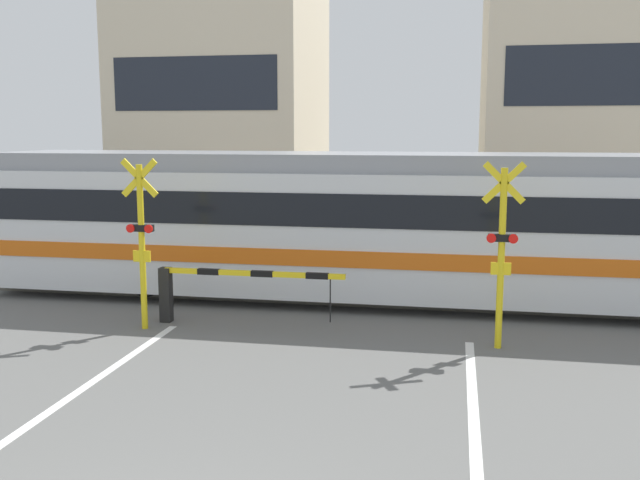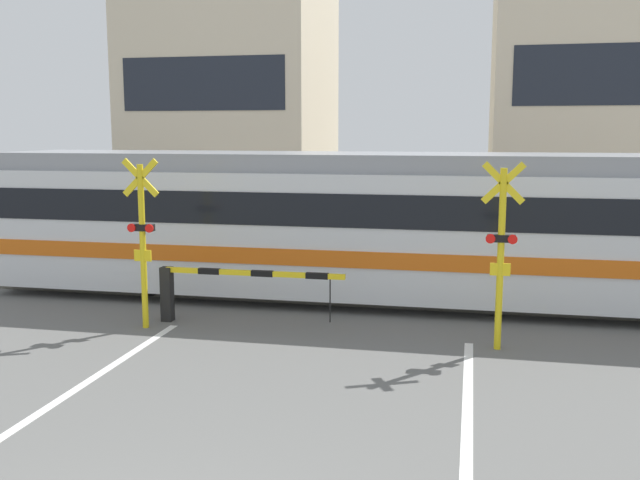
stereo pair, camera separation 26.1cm
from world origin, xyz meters
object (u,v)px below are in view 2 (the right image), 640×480
object	(u,v)px
crossing_signal_left	(142,236)
crossing_barrier_far	(445,247)
crossing_barrier_near	(211,284)
commuter_train	(407,223)
pedestrian	(354,223)
crossing_signal_right	(501,247)

from	to	relation	value
crossing_signal_left	crossing_barrier_far	bearing A→B (deg)	47.90
crossing_barrier_near	crossing_signal_left	bearing A→B (deg)	-154.46
commuter_train	crossing_signal_left	size ratio (longest dim) A/B	5.78
commuter_train	pedestrian	world-z (taller)	commuter_train
crossing_barrier_near	commuter_train	bearing A→B (deg)	37.38
crossing_barrier_far	commuter_train	bearing A→B (deg)	-104.98
crossing_barrier_near	crossing_barrier_far	size ratio (longest dim) A/B	1.00
crossing_barrier_far	pedestrian	xyz separation A→B (m)	(-2.68, 2.81, 0.16)
commuter_train	pedestrian	bearing A→B (deg)	110.24
crossing_signal_left	crossing_signal_right	bearing A→B (deg)	0.00
commuter_train	crossing_signal_left	xyz separation A→B (m)	(-4.40, -3.05, 0.03)
commuter_train	crossing_barrier_far	xyz separation A→B (m)	(0.69, 2.58, -0.90)
crossing_signal_right	pedestrian	size ratio (longest dim) A/B	1.93
crossing_signal_left	crossing_barrier_near	bearing A→B (deg)	25.54
crossing_barrier_near	pedestrian	xyz separation A→B (m)	(1.34, 7.93, 0.16)
crossing_signal_right	pedestrian	xyz separation A→B (m)	(-3.75, 8.44, -0.77)
crossing_signal_right	commuter_train	bearing A→B (deg)	119.96
crossing_barrier_near	crossing_barrier_far	world-z (taller)	same
crossing_barrier_far	crossing_signal_right	xyz separation A→B (m)	(1.07, -5.63, 0.93)
crossing_barrier_near	pedestrian	distance (m)	8.05
crossing_signal_left	pedestrian	world-z (taller)	crossing_signal_left
crossing_signal_right	crossing_barrier_near	bearing A→B (deg)	174.26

